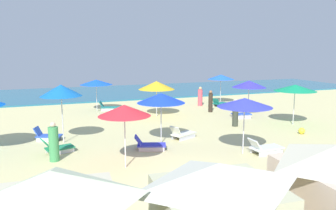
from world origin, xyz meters
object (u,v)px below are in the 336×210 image
(umbrella_3, at_px, (124,110))
(umbrella_2, at_px, (61,90))
(umbrella_0, at_px, (156,85))
(umbrella_7, at_px, (249,84))
(lounge_chair_8_0, at_px, (182,134))
(cabana_3, at_px, (335,201))
(lounge_chair_0_0, at_px, (137,114))
(beachgoer_2, at_px, (54,143))
(beach_ball_1, at_px, (302,131))
(umbrella_8, at_px, (161,98))
(lounge_chair_7_0, at_px, (240,114))
(umbrella_4, at_px, (221,77))
(lounge_chair_2_0, at_px, (47,136))
(lounge_chair_6_0, at_px, (265,148))
(lounge_chair_2_1, at_px, (57,148))
(lounge_chair_8_1, at_px, (149,145))
(lounge_chair_4_0, at_px, (220,103))
(umbrella_6, at_px, (245,103))
(beachgoer_1, at_px, (235,113))
(beachgoer_0, at_px, (211,102))
(umbrella_5, at_px, (96,82))
(beachgoer_3, at_px, (200,97))
(umbrella_1, at_px, (295,88))
(lounge_chair_5_0, at_px, (109,107))

(umbrella_3, bearing_deg, umbrella_2, 114.89)
(umbrella_0, distance_m, umbrella_7, 6.18)
(umbrella_7, distance_m, lounge_chair_8_0, 7.83)
(cabana_3, relative_size, lounge_chair_0_0, 1.74)
(cabana_3, bearing_deg, beachgoer_2, 125.80)
(lounge_chair_8_0, distance_m, beach_ball_1, 6.41)
(umbrella_8, bearing_deg, lounge_chair_7_0, 28.83)
(umbrella_4, xyz_separation_m, beach_ball_1, (-0.89, -10.24, -2.01))
(lounge_chair_2_0, distance_m, lounge_chair_6_0, 10.27)
(lounge_chair_2_1, height_order, lounge_chair_8_1, lounge_chair_2_1)
(lounge_chair_2_0, bearing_deg, lounge_chair_4_0, -44.90)
(umbrella_0, xyz_separation_m, umbrella_6, (0.91, -8.90, 0.15))
(cabana_3, xyz_separation_m, lounge_chair_6_0, (3.08, 6.45, -1.03))
(lounge_chair_2_0, xyz_separation_m, beachgoer_1, (10.27, -0.59, 0.51))
(umbrella_6, relative_size, beachgoer_2, 1.51)
(umbrella_0, bearing_deg, beachgoer_2, -133.40)
(beachgoer_2, distance_m, beach_ball_1, 12.37)
(umbrella_4, bearing_deg, lounge_chair_6_0, -111.22)
(umbrella_4, relative_size, umbrella_7, 1.01)
(lounge_chair_8_1, xyz_separation_m, beachgoer_0, (6.75, 7.05, 0.49))
(umbrella_3, distance_m, umbrella_5, 11.91)
(umbrella_0, distance_m, lounge_chair_8_0, 6.12)
(cabana_3, bearing_deg, umbrella_2, 117.34)
(cabana_3, height_order, beachgoer_3, cabana_3)
(lounge_chair_6_0, height_order, beachgoer_3, beachgoer_3)
(lounge_chair_2_0, distance_m, beachgoer_2, 3.34)
(lounge_chair_6_0, bearing_deg, umbrella_6, 66.61)
(umbrella_1, relative_size, umbrella_5, 1.05)
(cabana_3, distance_m, umbrella_6, 7.21)
(lounge_chair_0_0, xyz_separation_m, umbrella_2, (-4.80, -4.43, 2.27))
(lounge_chair_2_0, distance_m, umbrella_8, 5.94)
(umbrella_3, distance_m, umbrella_8, 3.51)
(lounge_chair_2_1, distance_m, beachgoer_3, 14.09)
(beachgoer_0, relative_size, beach_ball_1, 4.51)
(lounge_chair_5_0, xyz_separation_m, lounge_chair_7_0, (7.46, -5.73, 0.04))
(lounge_chair_8_1, bearing_deg, umbrella_2, 72.79)
(beachgoer_0, distance_m, beachgoer_2, 12.90)
(umbrella_8, bearing_deg, beach_ball_1, -7.47)
(umbrella_2, relative_size, beachgoer_2, 1.76)
(lounge_chair_8_0, bearing_deg, beachgoer_0, -63.50)
(umbrella_2, relative_size, umbrella_8, 1.16)
(beachgoer_3, bearing_deg, umbrella_2, 164.23)
(umbrella_8, xyz_separation_m, beachgoer_0, (5.90, 6.23, -1.44))
(cabana_3, xyz_separation_m, lounge_chair_2_1, (-5.24, 9.67, -1.05))
(umbrella_0, height_order, umbrella_6, umbrella_6)
(umbrella_6, bearing_deg, lounge_chair_5_0, 106.12)
(lounge_chair_5_0, xyz_separation_m, beachgoer_1, (5.95, -7.61, 0.52))
(cabana_3, distance_m, lounge_chair_2_0, 13.22)
(umbrella_1, bearing_deg, umbrella_2, 176.60)
(umbrella_5, bearing_deg, beachgoer_0, -22.00)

